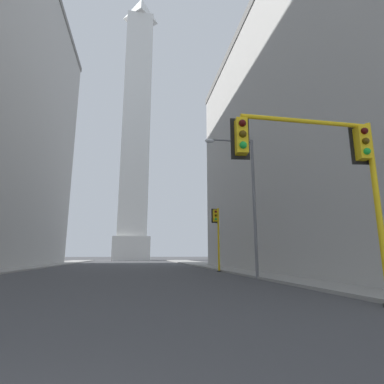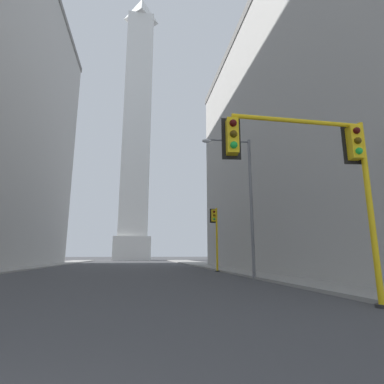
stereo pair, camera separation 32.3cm
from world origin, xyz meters
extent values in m
cube|color=gray|center=(11.42, 28.91, 0.07)|extent=(5.00, 96.37, 0.15)
cube|color=#B2AFAA|center=(21.04, 22.73, 12.29)|extent=(19.57, 35.17, 24.58)
cube|color=slate|center=(21.04, 22.73, 25.03)|extent=(19.77, 35.52, 0.90)
cube|color=silver|center=(0.00, 80.30, 3.03)|extent=(9.47, 9.47, 6.05)
cube|color=white|center=(0.00, 80.30, 39.39)|extent=(7.57, 7.57, 66.67)
pyramid|color=white|center=(0.00, 80.30, 76.89)|extent=(7.57, 7.57, 8.33)
cylinder|color=yellow|center=(8.66, 25.10, 2.87)|extent=(0.18, 0.18, 5.74)
cylinder|color=#262626|center=(8.66, 25.10, 0.05)|extent=(0.40, 0.40, 0.10)
cube|color=yellow|center=(8.37, 25.10, 5.04)|extent=(0.38, 0.38, 1.10)
cube|color=black|center=(8.35, 25.28, 5.04)|extent=(0.58, 0.09, 1.32)
sphere|color=#410907|center=(8.40, 24.91, 5.38)|extent=(0.22, 0.22, 0.22)
sphere|color=#483506|center=(8.40, 24.91, 5.04)|extent=(0.22, 0.22, 0.22)
sphere|color=green|center=(8.40, 24.91, 4.70)|extent=(0.22, 0.22, 0.22)
cylinder|color=yellow|center=(8.66, 6.39, 2.87)|extent=(0.18, 0.18, 5.74)
cube|color=yellow|center=(8.37, 6.39, 5.04)|extent=(0.38, 0.38, 1.10)
cube|color=black|center=(8.39, 6.57, 5.04)|extent=(0.58, 0.09, 1.32)
sphere|color=#410907|center=(8.35, 6.21, 5.38)|extent=(0.22, 0.22, 0.22)
sphere|color=#483506|center=(8.35, 6.21, 5.04)|extent=(0.22, 0.22, 0.22)
sphere|color=green|center=(8.35, 6.21, 4.70)|extent=(0.22, 0.22, 0.22)
cylinder|color=yellow|center=(6.47, 6.39, 5.64)|extent=(4.38, 0.14, 0.14)
sphere|color=yellow|center=(8.66, 6.39, 5.64)|extent=(0.18, 0.18, 0.18)
cube|color=yellow|center=(4.28, 6.39, 4.97)|extent=(0.38, 0.38, 1.10)
cube|color=black|center=(4.30, 6.57, 4.97)|extent=(0.58, 0.09, 1.32)
sphere|color=#410907|center=(4.26, 6.21, 5.31)|extent=(0.22, 0.22, 0.22)
sphere|color=#483506|center=(4.26, 6.21, 4.97)|extent=(0.22, 0.22, 0.22)
sphere|color=green|center=(4.26, 6.21, 4.63)|extent=(0.22, 0.22, 0.22)
cylinder|color=slate|center=(8.96, 17.04, 4.67)|extent=(0.20, 0.20, 9.34)
cylinder|color=slate|center=(7.45, 17.04, 9.19)|extent=(3.02, 0.12, 0.12)
sphere|color=slate|center=(8.96, 17.04, 9.19)|extent=(0.20, 0.20, 0.20)
ellipsoid|color=silver|center=(5.94, 17.04, 9.07)|extent=(0.64, 0.36, 0.26)
camera|label=1|loc=(1.33, -1.60, 1.52)|focal=28.00mm
camera|label=2|loc=(1.64, -1.66, 1.52)|focal=28.00mm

